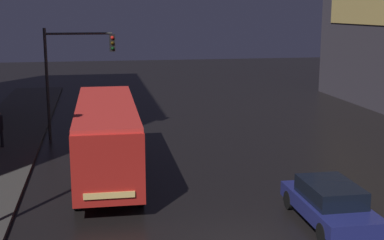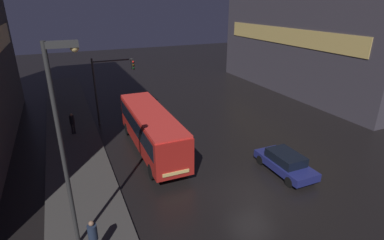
# 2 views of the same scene
# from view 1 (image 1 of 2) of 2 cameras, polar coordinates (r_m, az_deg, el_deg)

# --- Properties ---
(bus_near) EXTENTS (2.58, 10.21, 3.11)m
(bus_near) POSITION_cam_1_polar(r_m,az_deg,el_deg) (22.33, -9.10, -1.25)
(bus_near) COLOR #AD1E19
(bus_near) RESTS_ON ground
(car_taxi) EXTENTS (1.91, 4.32, 1.37)m
(car_taxi) POSITION_cam_1_polar(r_m,az_deg,el_deg) (18.14, 14.48, -8.50)
(car_taxi) COLOR navy
(car_taxi) RESTS_ON ground
(traffic_light_main) EXTENTS (3.68, 0.35, 5.94)m
(traffic_light_main) POSITION_cam_1_polar(r_m,az_deg,el_deg) (28.90, -12.71, 5.85)
(traffic_light_main) COLOR #2D2D2D
(traffic_light_main) RESTS_ON ground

